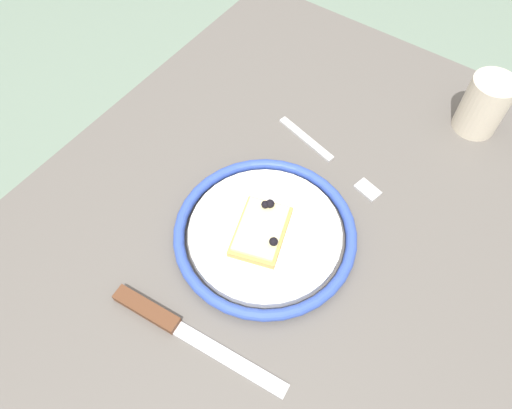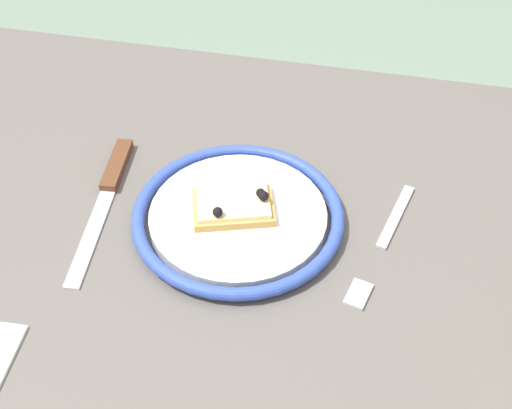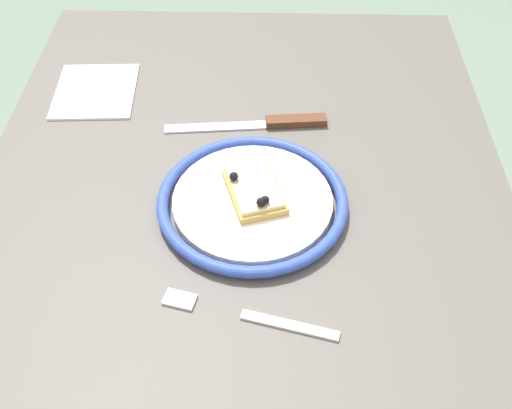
{
  "view_description": "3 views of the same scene",
  "coord_description": "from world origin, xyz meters",
  "px_view_note": "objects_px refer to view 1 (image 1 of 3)",
  "views": [
    {
      "loc": [
        0.26,
        0.16,
        1.31
      ],
      "look_at": [
        -0.02,
        -0.04,
        0.78
      ],
      "focal_mm": 33.56,
      "sensor_mm": 36.0,
      "label": 1
    },
    {
      "loc": [
        -0.15,
        0.54,
        1.33
      ],
      "look_at": [
        -0.03,
        -0.01,
        0.78
      ],
      "focal_mm": 49.18,
      "sensor_mm": 36.0,
      "label": 2
    },
    {
      "loc": [
        -0.55,
        -0.03,
        1.32
      ],
      "look_at": [
        -0.03,
        -0.02,
        0.77
      ],
      "focal_mm": 43.04,
      "sensor_mm": 36.0,
      "label": 3
    }
  ],
  "objects_px": {
    "knife": "(168,322)",
    "cup": "(484,105)",
    "dining_table": "(269,278)",
    "pizza_slice_near": "(263,227)",
    "plate": "(265,233)",
    "fork": "(328,157)"
  },
  "relations": [
    {
      "from": "knife",
      "to": "cup",
      "type": "distance_m",
      "value": 0.56
    },
    {
      "from": "dining_table",
      "to": "pizza_slice_near",
      "type": "bearing_deg",
      "value": -107.63
    },
    {
      "from": "pizza_slice_near",
      "to": "plate",
      "type": "bearing_deg",
      "value": 113.14
    },
    {
      "from": "dining_table",
      "to": "fork",
      "type": "distance_m",
      "value": 0.21
    },
    {
      "from": "plate",
      "to": "fork",
      "type": "xyz_separation_m",
      "value": [
        -0.17,
        0.0,
        -0.01
      ]
    },
    {
      "from": "pizza_slice_near",
      "to": "knife",
      "type": "relative_size",
      "value": 0.44
    },
    {
      "from": "knife",
      "to": "fork",
      "type": "bearing_deg",
      "value": 175.36
    },
    {
      "from": "cup",
      "to": "dining_table",
      "type": "bearing_deg",
      "value": -21.37
    },
    {
      "from": "fork",
      "to": "cup",
      "type": "relative_size",
      "value": 2.16
    },
    {
      "from": "dining_table",
      "to": "pizza_slice_near",
      "type": "relative_size",
      "value": 9.16
    },
    {
      "from": "dining_table",
      "to": "cup",
      "type": "height_order",
      "value": "cup"
    },
    {
      "from": "pizza_slice_near",
      "to": "fork",
      "type": "distance_m",
      "value": 0.17
    },
    {
      "from": "plate",
      "to": "knife",
      "type": "bearing_deg",
      "value": -9.14
    },
    {
      "from": "fork",
      "to": "plate",
      "type": "bearing_deg",
      "value": -0.09
    },
    {
      "from": "dining_table",
      "to": "plate",
      "type": "xyz_separation_m",
      "value": [
        -0.01,
        -0.01,
        0.12
      ]
    },
    {
      "from": "dining_table",
      "to": "cup",
      "type": "xyz_separation_m",
      "value": [
        -0.36,
        0.14,
        0.15
      ]
    },
    {
      "from": "plate",
      "to": "cup",
      "type": "distance_m",
      "value": 0.39
    },
    {
      "from": "pizza_slice_near",
      "to": "fork",
      "type": "relative_size",
      "value": 0.54
    },
    {
      "from": "plate",
      "to": "knife",
      "type": "distance_m",
      "value": 0.17
    },
    {
      "from": "knife",
      "to": "pizza_slice_near",
      "type": "bearing_deg",
      "value": 171.69
    },
    {
      "from": "pizza_slice_near",
      "to": "knife",
      "type": "xyz_separation_m",
      "value": [
        0.17,
        -0.02,
        -0.02
      ]
    },
    {
      "from": "plate",
      "to": "fork",
      "type": "distance_m",
      "value": 0.17
    }
  ]
}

